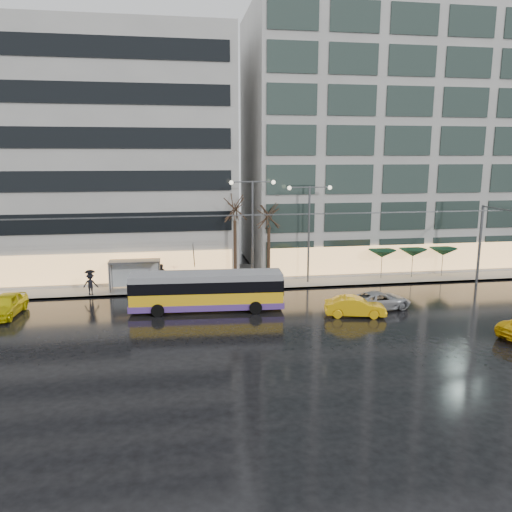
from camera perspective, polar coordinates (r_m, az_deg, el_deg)
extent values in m
plane|color=black|center=(33.45, -0.94, -8.19)|extent=(140.00, 140.00, 0.00)
cube|color=gray|center=(47.00, -0.99, -2.32)|extent=(80.00, 10.00, 0.15)
cube|color=slate|center=(42.26, -0.02, -3.89)|extent=(80.00, 0.10, 0.15)
cube|color=#9D9B96|center=(51.49, -22.50, 10.47)|extent=(34.00, 14.00, 22.00)
cube|color=#9D9B96|center=(55.45, 16.27, 12.42)|extent=(32.00, 14.00, 25.00)
cube|color=yellow|center=(36.93, -5.62, -4.78)|extent=(11.12, 2.98, 1.38)
cube|color=#5A388D|center=(37.06, -5.61, -5.46)|extent=(11.16, 3.02, 0.46)
cube|color=black|center=(36.66, -5.66, -3.26)|extent=(11.14, 3.00, 0.83)
cube|color=gray|center=(36.50, -5.67, -2.29)|extent=(11.12, 2.98, 0.46)
cube|color=black|center=(37.09, 2.93, -3.27)|extent=(0.19, 2.11, 1.19)
cube|color=black|center=(37.13, -14.23, -3.59)|extent=(0.19, 2.11, 1.19)
cylinder|color=black|center=(38.31, -0.38, -4.91)|extent=(0.94, 0.38, 0.92)
cylinder|color=black|center=(36.13, -0.04, -5.92)|extent=(0.94, 0.38, 0.92)
cylinder|color=black|center=(38.34, -10.85, -5.11)|extent=(0.94, 0.38, 0.92)
cylinder|color=black|center=(36.15, -11.17, -6.13)|extent=(0.94, 0.38, 0.92)
cylinder|color=#595B60|center=(37.08, -7.13, 0.00)|extent=(0.27, 3.41, 2.41)
cylinder|color=#595B60|center=(37.53, -7.12, 0.14)|extent=(0.27, 3.41, 2.41)
cylinder|color=#595B60|center=(48.35, 24.20, 1.20)|extent=(0.24, 0.24, 7.00)
cube|color=#595B60|center=(45.88, 26.24, 4.83)|extent=(0.10, 5.00, 0.10)
cylinder|color=#595B60|center=(37.61, -0.73, 4.65)|extent=(42.00, 0.04, 0.04)
cylinder|color=#595B60|center=(38.10, -0.84, 4.74)|extent=(42.00, 0.04, 0.04)
cube|color=#595B60|center=(42.71, -13.71, -0.57)|extent=(4.20, 1.60, 0.12)
cube|color=silver|center=(43.66, -13.56, -1.99)|extent=(4.00, 0.05, 2.20)
cube|color=white|center=(43.20, -16.34, -2.28)|extent=(0.10, 1.40, 2.20)
cylinder|color=#595B60|center=(42.52, -16.38, -2.50)|extent=(0.10, 0.10, 2.40)
cylinder|color=#595B60|center=(43.87, -16.17, -2.06)|extent=(0.10, 0.10, 2.40)
cylinder|color=#595B60|center=(42.19, -10.99, -2.34)|extent=(0.10, 0.10, 2.40)
cylinder|color=#595B60|center=(43.55, -10.94, -1.91)|extent=(0.10, 0.10, 2.40)
cylinder|color=#595B60|center=(43.00, -0.40, 2.61)|extent=(0.18, 0.18, 9.00)
cylinder|color=#595B60|center=(42.42, -1.62, 8.46)|extent=(1.80, 0.10, 0.10)
cylinder|color=#595B60|center=(42.70, 0.80, 8.48)|extent=(1.80, 0.10, 0.10)
sphere|color=#FFF2CC|center=(42.32, -2.84, 8.38)|extent=(0.36, 0.36, 0.36)
sphere|color=#FFF2CC|center=(42.87, 2.00, 8.42)|extent=(0.36, 0.36, 0.36)
cylinder|color=#595B60|center=(44.07, 6.05, 2.43)|extent=(0.18, 0.18, 8.50)
cylinder|color=#595B60|center=(43.40, 5.00, 7.83)|extent=(1.80, 0.10, 0.10)
cylinder|color=#595B60|center=(43.87, 7.31, 7.82)|extent=(1.80, 0.10, 0.10)
sphere|color=#FFF2CC|center=(43.19, 3.84, 7.76)|extent=(0.36, 0.36, 0.36)
sphere|color=#FFF2CC|center=(44.14, 8.44, 7.74)|extent=(0.36, 0.36, 0.36)
cylinder|color=black|center=(43.28, -2.40, 0.37)|extent=(0.28, 0.28, 5.60)
cylinder|color=black|center=(43.99, 1.46, 0.09)|extent=(0.28, 0.28, 4.90)
cylinder|color=#595B60|center=(47.14, 14.14, -1.17)|extent=(0.06, 0.06, 2.20)
cone|color=#0D311C|center=(46.90, 14.22, 0.27)|extent=(2.50, 2.50, 0.70)
cylinder|color=#595B60|center=(48.39, 17.41, -1.02)|extent=(0.06, 0.06, 2.20)
cone|color=#0D311C|center=(48.16, 17.49, 0.37)|extent=(2.50, 2.50, 0.70)
cylinder|color=#595B60|center=(49.80, 20.50, -0.89)|extent=(0.06, 0.06, 2.20)
cone|color=#0D311C|center=(49.57, 20.60, 0.47)|extent=(2.50, 2.50, 0.70)
imported|color=#D9CC0B|center=(39.79, -26.71, -5.04)|extent=(2.23, 4.79, 1.59)
imported|color=#FFB90D|center=(36.24, 11.25, -5.69)|extent=(4.50, 2.39, 1.41)
imported|color=#9F9FA4|center=(38.31, 13.93, -4.93)|extent=(5.12, 3.10, 1.33)
imported|color=black|center=(41.87, -9.29, -2.97)|extent=(0.62, 0.46, 1.58)
imported|color=#C8427F|center=(41.65, -9.33, -1.68)|extent=(1.09, 1.10, 0.88)
imported|color=black|center=(44.12, -10.81, -2.09)|extent=(1.09, 0.98, 1.86)
imported|color=black|center=(42.41, -18.39, -3.06)|extent=(1.22, 0.76, 1.81)
imported|color=black|center=(42.22, -18.46, -1.95)|extent=(0.88, 0.88, 0.72)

